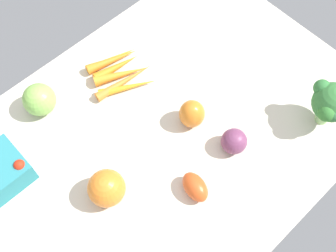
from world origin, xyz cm
name	(u,v)px	position (x,y,z in cm)	size (l,w,h in cm)	color
tablecloth	(168,131)	(0.00, 0.00, 1.00)	(104.00, 76.00, 2.00)	beige
broccoli_head	(331,103)	(-30.58, 24.78, 10.66)	(10.87, 10.89, 13.60)	#A0D284
heirloom_tomato_green	(39,100)	(19.52, -27.05, 6.23)	(8.46, 8.46, 8.46)	#87C052
bell_pepper_orange	(192,114)	(-5.98, 2.35, 6.04)	(6.53, 6.53, 8.08)	orange
carrot_bunch	(119,72)	(-1.92, -21.37, 3.36)	(18.54, 17.96, 2.99)	orange
heirloom_tomato_orange	(107,188)	(22.00, 2.99, 6.41)	(8.83, 8.83, 8.83)	orange
red_onion_near_basket	(234,141)	(-8.45, 14.55, 5.24)	(6.48, 6.48, 6.48)	#73385C
roma_tomato	(195,187)	(6.50, 16.21, 4.47)	(7.85, 4.94, 4.94)	#D4501F
berry_basket	(0,172)	(37.52, -17.41, 5.72)	(11.69, 11.69, 7.99)	teal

